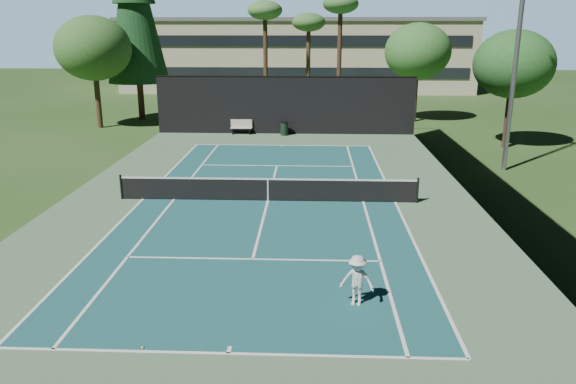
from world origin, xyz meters
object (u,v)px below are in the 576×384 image
at_px(tennis_ball_b, 214,193).
at_px(trash_bin, 284,129).
at_px(tennis_ball_a, 142,348).
at_px(player, 357,280).
at_px(park_bench, 241,126).
at_px(tennis_ball_c, 296,188).
at_px(tennis_net, 268,189).
at_px(tennis_ball_d, 140,174).

height_order(tennis_ball_b, trash_bin, trash_bin).
bearing_deg(tennis_ball_b, tennis_ball_a, -87.88).
xyz_separation_m(player, park_bench, (-6.21, 25.12, -0.17)).
xyz_separation_m(tennis_ball_a, tennis_ball_c, (3.21, 13.70, 0.00)).
height_order(tennis_ball_a, tennis_ball_b, tennis_ball_b).
bearing_deg(player, trash_bin, 110.27).
bearing_deg(trash_bin, tennis_ball_c, -84.82).
distance_m(tennis_ball_b, park_bench, 14.86).
bearing_deg(tennis_net, tennis_ball_a, -99.84).
xyz_separation_m(tennis_ball_b, park_bench, (-0.58, 14.84, 0.51)).
bearing_deg(tennis_ball_c, tennis_ball_a, -103.19).
bearing_deg(tennis_ball_c, trash_bin, 95.18).
relative_size(tennis_ball_b, tennis_ball_c, 1.04).
height_order(player, trash_bin, player).
distance_m(tennis_ball_a, tennis_ball_d, 16.70).
height_order(player, tennis_ball_a, player).
distance_m(tennis_ball_a, tennis_ball_b, 12.69).
xyz_separation_m(tennis_net, tennis_ball_d, (-6.87, 4.24, -0.53)).
height_order(tennis_ball_a, park_bench, park_bench).
bearing_deg(player, park_bench, 116.86).
height_order(tennis_net, tennis_ball_d, tennis_net).
bearing_deg(tennis_net, tennis_ball_b, 159.44).
relative_size(tennis_ball_b, tennis_ball_d, 1.22).
xyz_separation_m(tennis_ball_d, park_bench, (3.78, 11.54, 0.51)).
bearing_deg(player, tennis_ball_a, -142.02).
distance_m(player, park_bench, 25.88).
height_order(tennis_ball_a, trash_bin, trash_bin).
relative_size(player, tennis_ball_d, 22.31).
height_order(tennis_ball_b, tennis_ball_d, tennis_ball_b).
distance_m(tennis_net, park_bench, 16.08).
distance_m(tennis_net, tennis_ball_a, 11.93).
xyz_separation_m(tennis_ball_c, tennis_ball_d, (-8.04, 2.28, -0.01)).
height_order(park_bench, trash_bin, park_bench).
distance_m(tennis_ball_c, tennis_ball_d, 8.36).
xyz_separation_m(tennis_ball_c, trash_bin, (-1.22, 13.44, 0.44)).
distance_m(tennis_net, trash_bin, 15.39).
distance_m(tennis_ball_b, tennis_ball_d, 5.47).
bearing_deg(trash_bin, tennis_net, -89.84).
xyz_separation_m(player, tennis_ball_a, (-5.16, -2.41, -0.68)).
height_order(tennis_ball_d, park_bench, park_bench).
bearing_deg(tennis_ball_a, tennis_net, 80.16).
xyz_separation_m(player, tennis_ball_c, (-1.95, 11.30, -0.68)).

